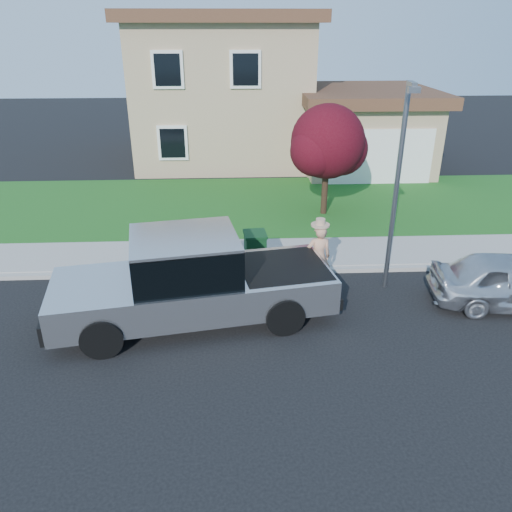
{
  "coord_description": "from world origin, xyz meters",
  "views": [
    {
      "loc": [
        0.4,
        -9.46,
        6.3
      ],
      "look_at": [
        0.92,
        1.47,
        1.2
      ],
      "focal_mm": 35.0,
      "sensor_mm": 36.0,
      "label": 1
    }
  ],
  "objects_px": {
    "woman": "(319,256)",
    "ornamental_tree": "(329,145)",
    "trash_bin": "(255,249)",
    "pickup_truck": "(192,282)",
    "street_lamp": "(398,179)"
  },
  "relations": [
    {
      "from": "woman",
      "to": "ornamental_tree",
      "type": "bearing_deg",
      "value": -106.23
    },
    {
      "from": "ornamental_tree",
      "to": "trash_bin",
      "type": "bearing_deg",
      "value": -122.14
    },
    {
      "from": "trash_bin",
      "to": "woman",
      "type": "bearing_deg",
      "value": -39.41
    },
    {
      "from": "woman",
      "to": "trash_bin",
      "type": "distance_m",
      "value": 1.93
    },
    {
      "from": "pickup_truck",
      "to": "woman",
      "type": "relative_size",
      "value": 3.5
    },
    {
      "from": "woman",
      "to": "pickup_truck",
      "type": "bearing_deg",
      "value": 19.92
    },
    {
      "from": "woman",
      "to": "trash_bin",
      "type": "height_order",
      "value": "woman"
    },
    {
      "from": "pickup_truck",
      "to": "woman",
      "type": "xyz_separation_m",
      "value": [
        3.12,
        1.41,
        -0.08
      ]
    },
    {
      "from": "woman",
      "to": "street_lamp",
      "type": "relative_size",
      "value": 0.37
    },
    {
      "from": "woman",
      "to": "street_lamp",
      "type": "distance_m",
      "value": 2.72
    },
    {
      "from": "trash_bin",
      "to": "street_lamp",
      "type": "relative_size",
      "value": 0.19
    },
    {
      "from": "pickup_truck",
      "to": "street_lamp",
      "type": "relative_size",
      "value": 1.3
    },
    {
      "from": "pickup_truck",
      "to": "trash_bin",
      "type": "relative_size",
      "value": 6.81
    },
    {
      "from": "woman",
      "to": "street_lamp",
      "type": "xyz_separation_m",
      "value": [
        1.79,
        -0.08,
        2.04
      ]
    },
    {
      "from": "trash_bin",
      "to": "street_lamp",
      "type": "distance_m",
      "value": 4.24
    }
  ]
}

